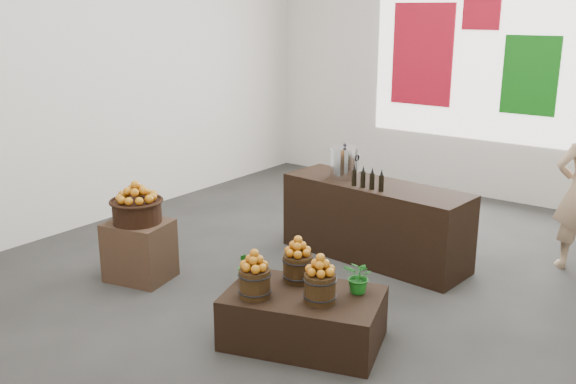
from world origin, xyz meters
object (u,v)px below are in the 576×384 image
Objects in this scene: display_table at (303,318)px; counter at (375,222)px; crate at (140,250)px; stock_pot_left at (345,163)px; wicker_basket at (137,212)px.

counter is (-0.43, 1.87, 0.20)m from display_table.
stock_pot_left is (1.15, 1.84, 0.67)m from crate.
stock_pot_left reaches higher than display_table.
display_table is at bearing -1.91° from wicker_basket.
wicker_basket reaches higher than display_table.
wicker_basket is 1.51× the size of stock_pot_left.
wicker_basket is 2.40m from counter.
wicker_basket reaches higher than crate.
crate is at bearing -125.80° from counter.
counter is (1.55, 1.81, 0.12)m from crate.
crate is 1.88× the size of stock_pot_left.
wicker_basket is (0.00, 0.00, 0.39)m from crate.
crate is at bearing -121.97° from stock_pot_left.
wicker_basket is 2.19m from stock_pot_left.
stock_pot_left is at bearing 58.03° from wicker_basket.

